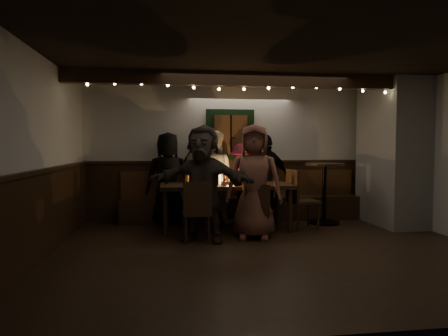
{
  "coord_description": "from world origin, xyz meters",
  "views": [
    {
      "loc": [
        -1.39,
        -5.31,
        1.44
      ],
      "look_at": [
        -0.44,
        1.6,
        1.05
      ],
      "focal_mm": 32.0,
      "sensor_mm": 36.0,
      "label": 1
    }
  ],
  "objects": [
    {
      "name": "person_d",
      "position": [
        -0.0,
        2.03,
        0.74
      ],
      "size": [
        0.97,
        0.56,
        1.48
      ],
      "primitive_type": "imported",
      "rotation": [
        0.0,
        0.0,
        3.15
      ],
      "color": "#4B0F1E",
      "rests_on": "ground"
    },
    {
      "name": "person_b",
      "position": [
        -0.82,
        2.02,
        0.88
      ],
      "size": [
        0.74,
        0.59,
        1.76
      ],
      "primitive_type": "imported",
      "rotation": [
        0.0,
        0.0,
        3.44
      ],
      "color": "black",
      "rests_on": "ground"
    },
    {
      "name": "room",
      "position": [
        1.07,
        1.42,
        1.07
      ],
      "size": [
        6.02,
        5.01,
        2.62
      ],
      "color": "black",
      "rests_on": "ground"
    },
    {
      "name": "chair_near_left",
      "position": [
        -0.99,
        0.54,
        0.52
      ],
      "size": [
        0.42,
        0.42,
        0.92
      ],
      "color": "black",
      "rests_on": "ground"
    },
    {
      "name": "dining_table",
      "position": [
        -0.44,
        1.4,
        0.72
      ],
      "size": [
        2.21,
        0.95,
        0.96
      ],
      "color": "black",
      "rests_on": "ground"
    },
    {
      "name": "person_g",
      "position": [
        -0.09,
        0.72,
        0.89
      ],
      "size": [
        0.97,
        0.74,
        1.77
      ],
      "primitive_type": "imported",
      "rotation": [
        0.0,
        0.0,
        -0.22
      ],
      "color": "brown",
      "rests_on": "ground"
    },
    {
      "name": "person_f",
      "position": [
        -0.89,
        0.63,
        0.88
      ],
      "size": [
        1.7,
        1.12,
        1.76
      ],
      "primitive_type": "imported",
      "rotation": [
        0.0,
        0.0,
        -0.4
      ],
      "color": "#3A312C",
      "rests_on": "ground"
    },
    {
      "name": "person_c",
      "position": [
        -0.59,
        2.05,
        0.86
      ],
      "size": [
        0.99,
        0.87,
        1.72
      ],
      "primitive_type": "imported",
      "rotation": [
        0.0,
        0.0,
        2.84
      ],
      "color": "beige",
      "rests_on": "ground"
    },
    {
      "name": "chair_end",
      "position": [
        0.82,
        1.29,
        0.58
      ],
      "size": [
        0.52,
        0.52,
        1.03
      ],
      "color": "black",
      "rests_on": "ground"
    },
    {
      "name": "person_e",
      "position": [
        0.43,
        2.03,
        0.83
      ],
      "size": [
        1.05,
        0.67,
        1.66
      ],
      "primitive_type": "imported",
      "rotation": [
        0.0,
        0.0,
        3.44
      ],
      "color": "black",
      "rests_on": "ground"
    },
    {
      "name": "person_a",
      "position": [
        -1.41,
        2.1,
        0.84
      ],
      "size": [
        0.83,
        0.54,
        1.69
      ],
      "primitive_type": "imported",
      "rotation": [
        0.0,
        0.0,
        3.15
      ],
      "color": "black",
      "rests_on": "ground"
    },
    {
      "name": "chair_near_right",
      "position": [
        -0.02,
        0.68,
        0.48
      ],
      "size": [
        0.51,
        0.51,
        0.85
      ],
      "color": "black",
      "rests_on": "ground"
    },
    {
      "name": "high_top",
      "position": [
        1.45,
        1.71,
        0.71
      ],
      "size": [
        0.7,
        0.7,
        1.12
      ],
      "color": "black",
      "rests_on": "ground"
    }
  ]
}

